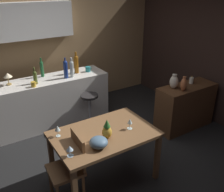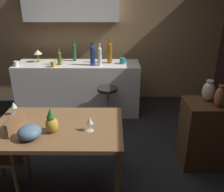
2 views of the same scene
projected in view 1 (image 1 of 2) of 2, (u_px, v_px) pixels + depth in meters
ground_plane at (96, 157)px, 3.95m from camera, size 9.00×9.00×0.00m
wall_kitchen_back at (40, 42)px, 4.92m from camera, size 5.20×0.33×2.60m
wall_side_right at (202, 50)px, 4.87m from camera, size 0.10×4.40×2.60m
dining_table at (104, 138)px, 3.27m from camera, size 1.31×0.85×0.74m
kitchen_counter at (52, 101)px, 4.74m from camera, size 2.10×0.60×0.90m
sideboard_cabinet at (185, 107)px, 4.62m from camera, size 1.10×0.44×0.82m
chair_near_window at (70, 165)px, 3.06m from camera, size 0.42×0.42×0.88m
bar_stool at (90, 110)px, 4.64m from camera, size 0.34×0.34×0.65m
wine_glass_left at (70, 149)px, 2.77m from camera, size 0.08×0.08×0.13m
wine_glass_right at (130, 122)px, 3.28m from camera, size 0.07×0.07×0.15m
wine_glass_center at (57, 128)px, 3.12m from camera, size 0.07×0.07×0.15m
pineapple_centerpiece at (107, 130)px, 3.09m from camera, size 0.12×0.12×0.26m
fruit_bowl at (99, 142)px, 2.94m from camera, size 0.22×0.22×0.12m
wine_bottle_cobalt at (66, 69)px, 4.52m from camera, size 0.08×0.08×0.38m
wine_bottle_green at (42, 68)px, 4.59m from camera, size 0.06×0.06×0.35m
wine_bottle_olive at (35, 77)px, 4.30m from camera, size 0.07×0.07×0.29m
wine_bottle_clear at (72, 68)px, 4.57m from camera, size 0.07×0.07×0.36m
wine_bottle_amber at (76, 63)px, 4.76m from camera, size 0.08×0.08×0.41m
cup_mustard at (33, 84)px, 4.19m from camera, size 0.11×0.08×0.09m
cup_teal at (88, 69)px, 4.89m from camera, size 0.13×0.10×0.10m
counter_lamp at (8, 76)px, 4.22m from camera, size 0.15×0.15×0.21m
pillar_candle_tall at (192, 80)px, 4.54m from camera, size 0.07×0.07×0.14m
vase_ceramic_ivory at (174, 82)px, 4.31m from camera, size 0.15×0.15×0.25m
vase_copper at (184, 84)px, 4.21m from camera, size 0.10×0.10×0.25m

